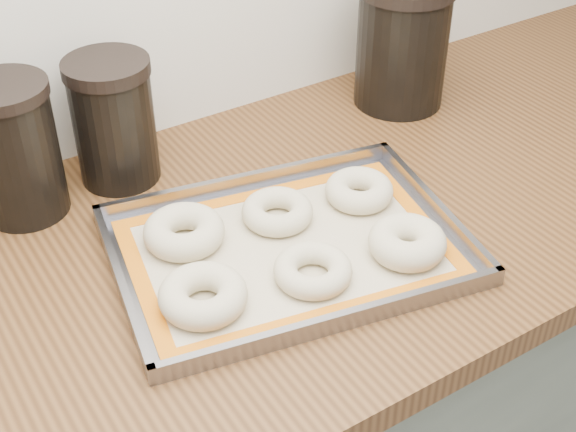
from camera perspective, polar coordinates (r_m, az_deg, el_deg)
cabinet at (r=1.49m, az=2.00°, el=-14.15°), size 3.00×0.65×0.86m
countertop at (r=1.17m, az=2.46°, el=-0.17°), size 3.06×0.68×0.04m
baking_tray at (r=1.08m, az=0.00°, el=-2.26°), size 0.51×0.41×0.03m
baking_mat at (r=1.08m, az=-0.00°, el=-2.35°), size 0.47×0.36×0.00m
bagel_front_left at (r=0.99m, az=-6.06°, el=-5.63°), size 0.13×0.13×0.04m
bagel_front_mid at (r=1.02m, az=1.78°, el=-3.88°), size 0.12×0.12×0.03m
bagel_front_right at (r=1.07m, az=8.48°, el=-1.86°), size 0.14×0.14×0.04m
bagel_back_left at (r=1.09m, az=-7.41°, el=-1.11°), size 0.11×0.11×0.04m
bagel_back_mid at (r=1.12m, az=-0.76°, el=0.32°), size 0.14×0.14×0.03m
bagel_back_right at (r=1.16m, az=5.08°, el=1.83°), size 0.10×0.10×0.03m
canister_left at (r=1.16m, az=-18.87°, el=4.49°), size 0.13×0.13×0.20m
canister_mid at (r=1.20m, az=-12.29°, el=6.64°), size 0.12×0.12×0.19m
canister_right at (r=1.40m, az=8.13°, el=12.07°), size 0.16×0.16×0.22m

